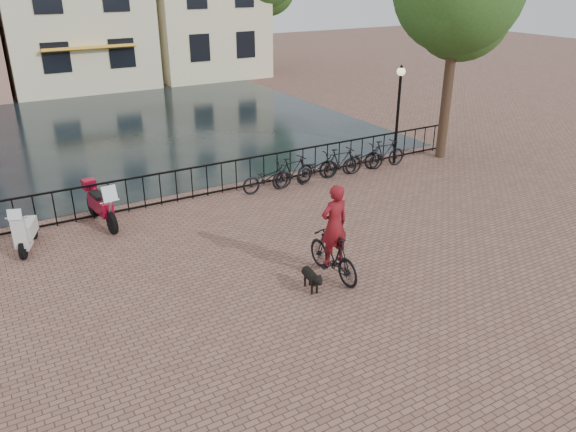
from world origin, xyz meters
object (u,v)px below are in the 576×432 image
lamp_post (399,98)px  dog (311,279)px  cyclist (334,237)px  motorcycle (100,201)px  scooter (25,224)px

lamp_post → dog: bearing=-141.0°
cyclist → dog: cyclist is taller
dog → motorcycle: motorcycle is taller
cyclist → motorcycle: (-3.88, 5.64, -0.29)m
scooter → cyclist: bearing=-21.5°
lamp_post → motorcycle: lamp_post is taller
lamp_post → motorcycle: size_ratio=1.70×
lamp_post → dog: lamp_post is taller
dog → scooter: scooter is taller
dog → motorcycle: size_ratio=0.41×
cyclist → motorcycle: 6.86m
cyclist → scooter: cyclist is taller
lamp_post → scooter: bearing=-176.9°
cyclist → scooter: 7.77m
cyclist → motorcycle: size_ratio=1.30×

